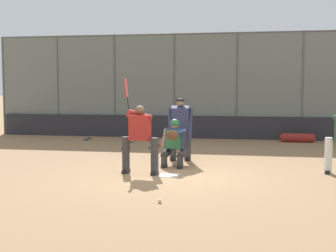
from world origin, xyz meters
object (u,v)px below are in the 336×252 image
spare_bat_third_base_side (132,141)px  equipment_bag_dugout_side (298,138)px  spare_bat_by_padding (87,139)px  baseball_loose (160,201)px  umpire_home (180,127)px  spare_bat_near_backstop (156,146)px  catcher_behind_plate (174,142)px  fielding_glove_on_dirt (126,148)px  batter_at_plate (140,137)px

spare_bat_third_base_side → equipment_bag_dugout_side: equipment_bag_dugout_side is taller
spare_bat_by_padding → baseball_loose: bearing=24.0°
spare_bat_third_base_side → equipment_bag_dugout_side: (-5.94, -1.01, 0.13)m
umpire_home → spare_bat_near_backstop: 3.05m
baseball_loose → catcher_behind_plate: bearing=-84.2°
spare_bat_by_padding → baseball_loose: 9.99m
fielding_glove_on_dirt → baseball_loose: bearing=110.5°
catcher_behind_plate → spare_bat_by_padding: (4.25, -5.20, -0.60)m
catcher_behind_plate → spare_bat_near_backstop: size_ratio=1.41×
spare_bat_near_backstop → equipment_bag_dugout_side: (-4.78, -2.31, 0.13)m
spare_bat_third_base_side → equipment_bag_dugout_side: bearing=-82.8°
spare_bat_by_padding → fielding_glove_on_dirt: 3.20m
umpire_home → spare_bat_by_padding: umpire_home is taller
spare_bat_near_backstop → fielding_glove_on_dirt: fielding_glove_on_dirt is taller
fielding_glove_on_dirt → baseball_loose: fielding_glove_on_dirt is taller
catcher_behind_plate → fielding_glove_on_dirt: catcher_behind_plate is taller
fielding_glove_on_dirt → spare_bat_third_base_side: bearing=-81.0°
equipment_bag_dugout_side → baseball_loose: bearing=71.7°
spare_bat_third_base_side → fielding_glove_on_dirt: fielding_glove_on_dirt is taller
catcher_behind_plate → spare_bat_third_base_side: catcher_behind_plate is taller
catcher_behind_plate → fielding_glove_on_dirt: (2.06, -2.86, -0.58)m
spare_bat_third_base_side → equipment_bag_dugout_side: 6.03m
fielding_glove_on_dirt → equipment_bag_dugout_side: equipment_bag_dugout_side is taller
catcher_behind_plate → spare_bat_third_base_side: size_ratio=1.42×
spare_bat_by_padding → spare_bat_third_base_side: same height
batter_at_plate → spare_bat_near_backstop: batter_at_plate is taller
baseball_loose → umpire_home: bearing=-85.4°
catcher_behind_plate → spare_bat_third_base_side: bearing=-57.6°
batter_at_plate → spare_bat_third_base_side: bearing=-66.0°
batter_at_plate → equipment_bag_dugout_side: batter_at_plate is taller
catcher_behind_plate → batter_at_plate: bearing=66.3°
baseball_loose → spare_bat_third_base_side: bearing=-72.2°
batter_at_plate → equipment_bag_dugout_side: bearing=-113.1°
umpire_home → spare_bat_third_base_side: bearing=-64.7°
fielding_glove_on_dirt → catcher_behind_plate: bearing=125.9°
catcher_behind_plate → spare_bat_by_padding: 6.74m
equipment_bag_dugout_side → umpire_home: bearing=54.4°
spare_bat_by_padding → batter_at_plate: bearing=26.4°
umpire_home → spare_bat_near_backstop: umpire_home is taller
equipment_bag_dugout_side → fielding_glove_on_dirt: bearing=28.9°
batter_at_plate → equipment_bag_dugout_side: (-4.17, -7.03, -0.71)m
batter_at_plate → spare_bat_near_backstop: size_ratio=2.58×
batter_at_plate → fielding_glove_on_dirt: size_ratio=7.68×
fielding_glove_on_dirt → equipment_bag_dugout_side: bearing=-151.1°
batter_at_plate → fielding_glove_on_dirt: bearing=-62.2°
umpire_home → spare_bat_near_backstop: bearing=-70.9°
spare_bat_near_backstop → spare_bat_by_padding: (3.01, -1.56, 0.00)m
spare_bat_third_base_side → baseball_loose: (-2.77, 8.60, 0.00)m
spare_bat_third_base_side → spare_bat_near_backstop: bearing=-140.7°
spare_bat_near_backstop → baseball_loose: baseball_loose is taller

